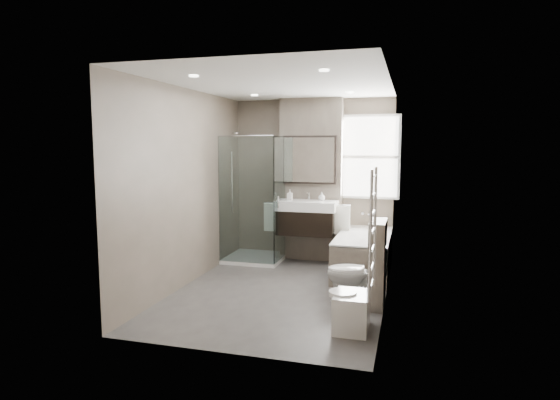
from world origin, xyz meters
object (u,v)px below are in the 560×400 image
(toilet, at_px, (357,273))
(bathtub, at_px, (364,252))
(vanity, at_px, (306,217))
(bidet, at_px, (351,311))

(toilet, bearing_deg, bathtub, 177.47)
(vanity, bearing_deg, bidet, -67.77)
(vanity, xyz_separation_m, bathtub, (0.92, -0.33, -0.43))
(bathtub, height_order, toilet, toilet)
(bathtub, distance_m, bidet, 2.16)
(bathtub, relative_size, bidet, 3.25)
(bidet, bearing_deg, vanity, 112.23)
(toilet, bearing_deg, vanity, -153.80)
(vanity, relative_size, bidet, 1.93)
(vanity, distance_m, toilet, 1.94)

